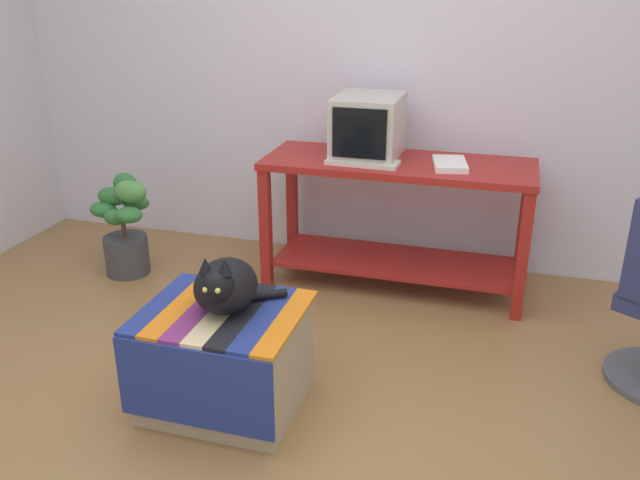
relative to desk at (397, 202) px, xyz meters
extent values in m
plane|color=olive|center=(-0.25, -1.60, -0.52)|extent=(14.00, 14.00, 0.00)
cube|color=silver|center=(-0.25, 0.45, 0.78)|extent=(8.00, 0.10, 2.60)
cube|color=maroon|center=(-0.72, -0.25, -0.16)|extent=(0.06, 0.06, 0.72)
cube|color=maroon|center=(0.72, -0.24, -0.16)|extent=(0.06, 0.06, 0.72)
cube|color=maroon|center=(0.72, 0.25, -0.16)|extent=(0.06, 0.06, 0.72)
cube|color=maroon|center=(-0.72, 0.24, -0.16)|extent=(0.06, 0.06, 0.72)
cube|color=maroon|center=(0.00, 0.00, -0.37)|extent=(1.39, 0.49, 0.02)
cube|color=maroon|center=(0.00, 0.00, 0.22)|extent=(1.52, 0.57, 0.04)
cube|color=#BCB7A8|center=(-0.19, 0.05, 0.25)|extent=(0.25, 0.31, 0.02)
cube|color=#BCB7A8|center=(-0.19, 0.05, 0.42)|extent=(0.36, 0.44, 0.35)
cube|color=black|center=(-0.19, -0.17, 0.43)|extent=(0.30, 0.01, 0.27)
cube|color=beige|center=(-0.18, -0.13, 0.26)|extent=(0.40, 0.16, 0.02)
cube|color=white|center=(0.29, -0.04, 0.26)|extent=(0.22, 0.30, 0.03)
cube|color=tan|center=(-0.47, -1.38, -0.30)|extent=(0.63, 0.53, 0.44)
cube|color=navy|center=(-0.47, -1.67, -0.26)|extent=(0.66, 0.01, 0.35)
cube|color=navy|center=(-0.76, -1.38, -0.07)|extent=(0.09, 0.57, 0.02)
cube|color=orange|center=(-0.66, -1.38, -0.07)|extent=(0.09, 0.57, 0.02)
cube|color=#7A2D6B|center=(-0.57, -1.38, -0.07)|extent=(0.09, 0.57, 0.02)
cube|color=beige|center=(-0.47, -1.38, -0.07)|extent=(0.09, 0.57, 0.02)
cube|color=black|center=(-0.38, -1.38, -0.07)|extent=(0.09, 0.57, 0.02)
cube|color=navy|center=(-0.29, -1.38, -0.07)|extent=(0.09, 0.57, 0.02)
cube|color=orange|center=(-0.19, -1.38, -0.07)|extent=(0.09, 0.57, 0.02)
ellipsoid|color=black|center=(-0.46, -1.36, 0.04)|extent=(0.30, 0.35, 0.21)
sphere|color=black|center=(-0.44, -1.47, 0.10)|extent=(0.14, 0.14, 0.14)
cylinder|color=black|center=(-0.36, -1.25, -0.04)|extent=(0.23, 0.17, 0.04)
cone|color=black|center=(-0.48, -1.48, 0.19)|extent=(0.06, 0.06, 0.06)
cone|color=black|center=(-0.41, -1.47, 0.19)|extent=(0.06, 0.06, 0.06)
sphere|color=#C6D151|center=(-0.46, -1.54, 0.11)|extent=(0.02, 0.02, 0.02)
sphere|color=#C6D151|center=(-0.41, -1.53, 0.11)|extent=(0.02, 0.02, 0.02)
cylinder|color=#3D3D42|center=(-1.61, -0.32, -0.40)|extent=(0.27, 0.27, 0.24)
cylinder|color=brown|center=(-1.61, -0.32, -0.21)|extent=(0.03, 0.03, 0.13)
ellipsoid|color=#4C8E42|center=(-1.52, -0.34, 0.03)|extent=(0.21, 0.12, 0.13)
ellipsoid|color=#2D7033|center=(-1.57, -0.23, -0.08)|extent=(0.18, 0.11, 0.09)
ellipsoid|color=#2D7033|center=(-1.63, -0.22, 0.03)|extent=(0.16, 0.10, 0.14)
ellipsoid|color=#2D7033|center=(-1.69, -0.28, -0.04)|extent=(0.19, 0.11, 0.11)
ellipsoid|color=#2D7033|center=(-1.73, -0.33, -0.11)|extent=(0.17, 0.12, 0.09)
ellipsoid|color=#2D7033|center=(-1.61, -0.40, -0.12)|extent=(0.14, 0.10, 0.10)
ellipsoid|color=#2D7033|center=(-1.50, -0.42, -0.09)|extent=(0.16, 0.14, 0.09)
camera|label=1|loc=(0.60, -3.59, 1.25)|focal=37.31mm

